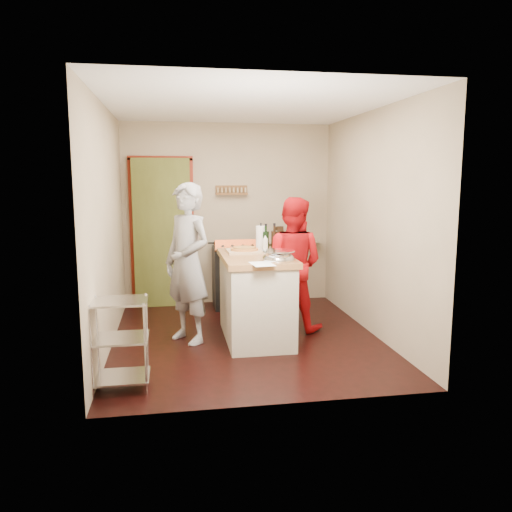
{
  "coord_description": "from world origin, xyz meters",
  "views": [
    {
      "loc": [
        -0.81,
        -5.49,
        1.82
      ],
      "look_at": [
        0.12,
        0.0,
        0.95
      ],
      "focal_mm": 35.0,
      "sensor_mm": 36.0,
      "label": 1
    }
  ],
  "objects_px": {
    "person_red": "(292,264)",
    "wire_shelving": "(120,340)",
    "stove": "(235,276)",
    "person_stripe": "(188,263)",
    "island": "(256,295)"
  },
  "relations": [
    {
      "from": "wire_shelving",
      "to": "person_red",
      "type": "distance_m",
      "value": 2.43
    },
    {
      "from": "wire_shelving",
      "to": "person_stripe",
      "type": "bearing_deg",
      "value": 62.33
    },
    {
      "from": "island",
      "to": "person_stripe",
      "type": "distance_m",
      "value": 0.85
    },
    {
      "from": "person_stripe",
      "to": "person_red",
      "type": "relative_size",
      "value": 1.11
    },
    {
      "from": "person_red",
      "to": "wire_shelving",
      "type": "bearing_deg",
      "value": 70.5
    },
    {
      "from": "stove",
      "to": "wire_shelving",
      "type": "xyz_separation_m",
      "value": [
        -1.33,
        -2.62,
        -0.01
      ]
    },
    {
      "from": "island",
      "to": "wire_shelving",
      "type": "bearing_deg",
      "value": -139.97
    },
    {
      "from": "stove",
      "to": "wire_shelving",
      "type": "relative_size",
      "value": 1.26
    },
    {
      "from": "person_stripe",
      "to": "person_red",
      "type": "height_order",
      "value": "person_stripe"
    },
    {
      "from": "wire_shelving",
      "to": "person_red",
      "type": "xyz_separation_m",
      "value": [
        1.89,
        1.49,
        0.36
      ]
    },
    {
      "from": "stove",
      "to": "wire_shelving",
      "type": "bearing_deg",
      "value": -116.85
    },
    {
      "from": "island",
      "to": "person_red",
      "type": "distance_m",
      "value": 0.66
    },
    {
      "from": "stove",
      "to": "person_stripe",
      "type": "relative_size",
      "value": 0.57
    },
    {
      "from": "stove",
      "to": "person_stripe",
      "type": "distance_m",
      "value": 1.65
    },
    {
      "from": "wire_shelving",
      "to": "person_red",
      "type": "bearing_deg",
      "value": 38.24
    }
  ]
}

